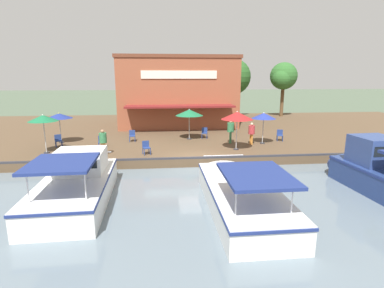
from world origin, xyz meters
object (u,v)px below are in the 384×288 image
at_px(patio_umbrella_mid_patio_left, 237,116).
at_px(motorboat_nearest_quay, 237,190).
at_px(patio_umbrella_back_row, 189,113).
at_px(cafe_chair_under_first_umbrella, 146,147).
at_px(tree_downstream_bank, 283,77).
at_px(motorboat_outer_channel, 376,172).
at_px(motorboat_mid_row, 79,181).
at_px(patio_umbrella_far_corner, 43,118).
at_px(cafe_chair_facing_river, 132,135).
at_px(person_mid_patio, 252,131).
at_px(waterfront_restaurant, 177,91).
at_px(cafe_chair_beside_entrance, 58,140).
at_px(cafe_chair_far_corner_seat, 205,132).
at_px(cafe_chair_back_row_seat, 102,141).
at_px(patio_umbrella_near_quay_edge, 264,116).
at_px(person_at_quay_edge, 231,128).
at_px(person_near_entrance, 103,139).
at_px(cafe_chair_mid_patio, 280,135).
at_px(patio_umbrella_mid_patio_right, 59,116).
at_px(tree_upstream_bank, 232,78).

distance_m(patio_umbrella_mid_patio_left, motorboat_nearest_quay, 7.92).
bearing_deg(patio_umbrella_back_row, cafe_chair_under_first_umbrella, -35.54).
bearing_deg(tree_downstream_bank, motorboat_nearest_quay, -25.66).
distance_m(motorboat_outer_channel, motorboat_mid_row, 14.05).
xyz_separation_m(motorboat_outer_channel, tree_downstream_bank, (-22.83, 4.36, 4.42)).
bearing_deg(patio_umbrella_mid_patio_left, patio_umbrella_far_corner, -91.35).
xyz_separation_m(cafe_chair_facing_river, tree_downstream_bank, (-13.03, 16.92, 4.30)).
height_order(person_mid_patio, motorboat_mid_row, motorboat_mid_row).
relative_size(waterfront_restaurant, cafe_chair_beside_entrance, 13.39).
height_order(waterfront_restaurant, cafe_chair_far_corner_seat, waterfront_restaurant).
bearing_deg(cafe_chair_back_row_seat, waterfront_restaurant, 151.02).
distance_m(patio_umbrella_mid_patio_left, tree_downstream_bank, 19.19).
height_order(patio_umbrella_back_row, motorboat_nearest_quay, patio_umbrella_back_row).
relative_size(patio_umbrella_near_quay_edge, tree_downstream_bank, 0.35).
height_order(patio_umbrella_mid_patio_left, cafe_chair_facing_river, patio_umbrella_mid_patio_left).
relative_size(cafe_chair_far_corner_seat, person_at_quay_edge, 0.49).
bearing_deg(person_near_entrance, tree_downstream_bank, 132.73).
height_order(person_at_quay_edge, motorboat_mid_row, motorboat_mid_row).
height_order(patio_umbrella_near_quay_edge, tree_downstream_bank, tree_downstream_bank).
bearing_deg(patio_umbrella_near_quay_edge, cafe_chair_mid_patio, 116.66).
bearing_deg(cafe_chair_under_first_umbrella, tree_downstream_bank, 137.42).
height_order(cafe_chair_facing_river, motorboat_mid_row, motorboat_mid_row).
distance_m(cafe_chair_mid_patio, motorboat_outer_channel, 9.01).
bearing_deg(motorboat_outer_channel, motorboat_nearest_quay, -82.39).
bearing_deg(patio_umbrella_back_row, person_mid_patio, 61.81).
relative_size(cafe_chair_facing_river, person_mid_patio, 0.53).
relative_size(cafe_chair_mid_patio, motorboat_nearest_quay, 0.10).
height_order(person_near_entrance, motorboat_mid_row, motorboat_mid_row).
bearing_deg(cafe_chair_back_row_seat, cafe_chair_mid_patio, 94.80).
bearing_deg(cafe_chair_mid_patio, motorboat_outer_channel, 8.13).
height_order(patio_umbrella_far_corner, motorboat_nearest_quay, patio_umbrella_far_corner).
distance_m(patio_umbrella_back_row, person_at_quay_edge, 3.53).
bearing_deg(cafe_chair_beside_entrance, tree_downstream_bank, 123.13).
height_order(patio_umbrella_mid_patio_right, person_mid_patio, patio_umbrella_mid_patio_right).
bearing_deg(patio_umbrella_mid_patio_left, cafe_chair_under_first_umbrella, -83.78).
bearing_deg(cafe_chair_back_row_seat, patio_umbrella_far_corner, -71.95).
height_order(patio_umbrella_mid_patio_left, patio_umbrella_far_corner, patio_umbrella_mid_patio_left).
xyz_separation_m(patio_umbrella_back_row, cafe_chair_facing_river, (0.39, -4.40, -1.63)).
height_order(cafe_chair_far_corner_seat, person_mid_patio, person_mid_patio).
distance_m(waterfront_restaurant, person_near_entrance, 13.61).
height_order(patio_umbrella_mid_patio_left, cafe_chair_beside_entrance, patio_umbrella_mid_patio_left).
bearing_deg(person_mid_patio, cafe_chair_back_row_seat, -89.67).
bearing_deg(person_mid_patio, tree_downstream_bank, 151.26).
distance_m(patio_umbrella_back_row, cafe_chair_far_corner_seat, 2.07).
relative_size(patio_umbrella_back_row, tree_upstream_bank, 0.34).
bearing_deg(patio_umbrella_mid_patio_left, waterfront_restaurant, -163.99).
bearing_deg(cafe_chair_facing_river, patio_umbrella_back_row, 95.06).
relative_size(cafe_chair_mid_patio, motorboat_mid_row, 0.11).
bearing_deg(patio_umbrella_mid_patio_right, patio_umbrella_mid_patio_left, 74.90).
distance_m(patio_umbrella_mid_patio_right, cafe_chair_far_corner_seat, 11.00).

